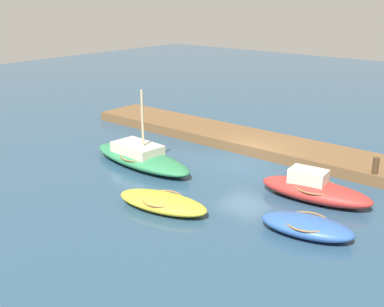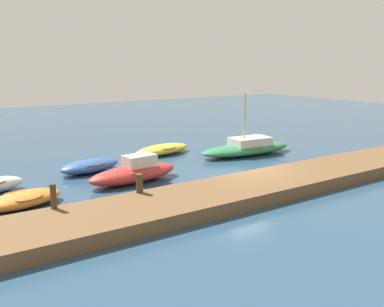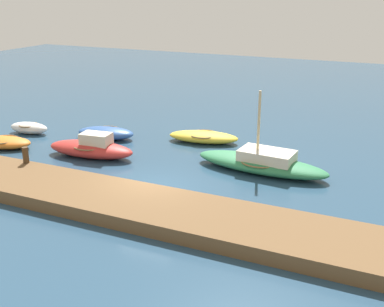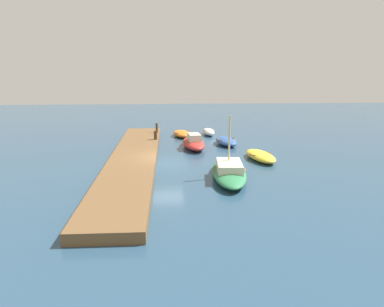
{
  "view_description": "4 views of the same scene",
  "coord_description": "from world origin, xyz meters",
  "px_view_note": "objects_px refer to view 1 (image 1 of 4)",
  "views": [
    {
      "loc": [
        -12.41,
        19.33,
        8.1
      ],
      "look_at": [
        0.36,
        3.91,
        1.32
      ],
      "focal_mm": 44.46,
      "sensor_mm": 36.0,
      "label": 1
    },
    {
      "loc": [
        -13.14,
        -15.13,
        5.55
      ],
      "look_at": [
        -0.31,
        4.14,
        0.51
      ],
      "focal_mm": 38.83,
      "sensor_mm": 36.0,
      "label": 2
    },
    {
      "loc": [
        9.45,
        -16.57,
        8.17
      ],
      "look_at": [
        0.22,
        3.55,
        0.51
      ],
      "focal_mm": 44.97,
      "sensor_mm": 36.0,
      "label": 3
    },
    {
      "loc": [
        25.03,
        0.34,
        6.7
      ],
      "look_at": [
        -0.57,
        1.92,
        0.58
      ],
      "focal_mm": 34.37,
      "sensor_mm": 36.0,
      "label": 4
    }
  ],
  "objects_px": {
    "motorboat_red": "(314,189)",
    "mooring_post_mid_west": "(376,166)",
    "rowboat_yellow": "(162,202)",
    "sailboat_green": "(141,157)",
    "rowboat_blue": "(307,226)"
  },
  "relations": [
    {
      "from": "motorboat_red",
      "to": "rowboat_blue",
      "type": "relative_size",
      "value": 1.35
    },
    {
      "from": "motorboat_red",
      "to": "mooring_post_mid_west",
      "type": "distance_m",
      "value": 3.48
    },
    {
      "from": "motorboat_red",
      "to": "sailboat_green",
      "type": "height_order",
      "value": "sailboat_green"
    },
    {
      "from": "rowboat_blue",
      "to": "mooring_post_mid_west",
      "type": "distance_m",
      "value": 6.14
    },
    {
      "from": "motorboat_red",
      "to": "mooring_post_mid_west",
      "type": "height_order",
      "value": "mooring_post_mid_west"
    },
    {
      "from": "sailboat_green",
      "to": "mooring_post_mid_west",
      "type": "height_order",
      "value": "sailboat_green"
    },
    {
      "from": "rowboat_yellow",
      "to": "mooring_post_mid_west",
      "type": "distance_m",
      "value": 9.59
    },
    {
      "from": "motorboat_red",
      "to": "sailboat_green",
      "type": "relative_size",
      "value": 0.73
    },
    {
      "from": "sailboat_green",
      "to": "rowboat_yellow",
      "type": "distance_m",
      "value": 5.24
    },
    {
      "from": "rowboat_blue",
      "to": "rowboat_yellow",
      "type": "height_order",
      "value": "rowboat_blue"
    },
    {
      "from": "rowboat_blue",
      "to": "sailboat_green",
      "type": "bearing_deg",
      "value": -18.67
    },
    {
      "from": "motorboat_red",
      "to": "sailboat_green",
      "type": "xyz_separation_m",
      "value": [
        8.47,
        1.61,
        -0.03
      ]
    },
    {
      "from": "sailboat_green",
      "to": "motorboat_red",
      "type": "bearing_deg",
      "value": -165.01
    },
    {
      "from": "rowboat_blue",
      "to": "rowboat_yellow",
      "type": "distance_m",
      "value": 5.59
    },
    {
      "from": "motorboat_red",
      "to": "rowboat_yellow",
      "type": "bearing_deg",
      "value": 41.55
    }
  ]
}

